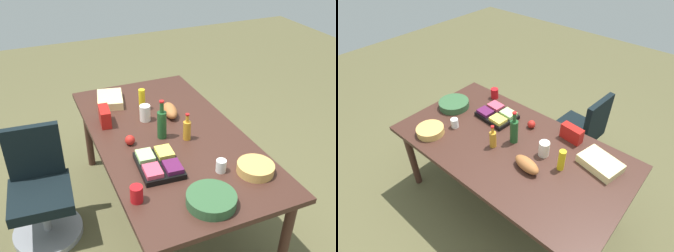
% 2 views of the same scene
% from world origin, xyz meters
% --- Properties ---
extents(ground_plane, '(10.00, 10.00, 0.00)m').
position_xyz_m(ground_plane, '(0.00, 0.00, 0.00)').
color(ground_plane, brown).
extents(conference_table, '(2.07, 1.12, 0.79)m').
position_xyz_m(conference_table, '(0.00, 0.00, 0.72)').
color(conference_table, '#3E231B').
rests_on(conference_table, ground).
extents(office_chair, '(0.56, 0.56, 0.91)m').
position_xyz_m(office_chair, '(-0.19, -1.01, 0.34)').
color(office_chair, gray).
rests_on(office_chair, ground).
extents(salad_bowl, '(0.34, 0.34, 0.07)m').
position_xyz_m(salad_bowl, '(0.82, -0.07, 0.83)').
color(salad_bowl, '#325A34').
rests_on(salad_bowl, conference_table).
extents(dressing_bottle, '(0.07, 0.07, 0.22)m').
position_xyz_m(dressing_bottle, '(0.11, 0.11, 0.88)').
color(dressing_bottle, orange).
rests_on(dressing_bottle, conference_table).
extents(sheet_cake, '(0.36, 0.29, 0.07)m').
position_xyz_m(sheet_cake, '(-0.70, -0.28, 0.83)').
color(sheet_cake, '#EFDA92').
rests_on(sheet_cake, conference_table).
extents(mustard_bottle, '(0.06, 0.06, 0.19)m').
position_xyz_m(mustard_bottle, '(-0.48, -0.05, 0.89)').
color(mustard_bottle, yellow).
rests_on(mustard_bottle, conference_table).
extents(chip_bowl, '(0.27, 0.27, 0.07)m').
position_xyz_m(chip_bowl, '(0.66, 0.36, 0.83)').
color(chip_bowl, tan).
rests_on(chip_bowl, conference_table).
extents(fruit_platter, '(0.38, 0.30, 0.07)m').
position_xyz_m(fruit_platter, '(0.36, -0.23, 0.83)').
color(fruit_platter, black).
rests_on(fruit_platter, conference_table).
extents(mayo_jar, '(0.10, 0.10, 0.14)m').
position_xyz_m(mayo_jar, '(-0.29, -0.09, 0.86)').
color(mayo_jar, white).
rests_on(mayo_jar, conference_table).
extents(wine_bottle, '(0.09, 0.09, 0.32)m').
position_xyz_m(wine_bottle, '(0.01, -0.06, 0.92)').
color(wine_bottle, '#1F4F25').
rests_on(wine_bottle, conference_table).
extents(bread_loaf, '(0.25, 0.14, 0.10)m').
position_xyz_m(bread_loaf, '(-0.28, 0.13, 0.84)').
color(bread_loaf, '#AA6332').
rests_on(bread_loaf, conference_table).
extents(apple_red, '(0.09, 0.09, 0.08)m').
position_xyz_m(apple_red, '(0.01, -0.32, 0.83)').
color(apple_red, red).
rests_on(apple_red, conference_table).
extents(chip_bag_red, '(0.21, 0.10, 0.14)m').
position_xyz_m(chip_bag_red, '(-0.36, -0.41, 0.86)').
color(chip_bag_red, red).
rests_on(chip_bag_red, conference_table).
extents(red_solo_cup, '(0.09, 0.09, 0.11)m').
position_xyz_m(red_solo_cup, '(0.62, -0.47, 0.85)').
color(red_solo_cup, red).
rests_on(red_solo_cup, conference_table).
extents(paper_cup, '(0.07, 0.07, 0.09)m').
position_xyz_m(paper_cup, '(0.56, 0.15, 0.84)').
color(paper_cup, white).
rests_on(paper_cup, conference_table).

